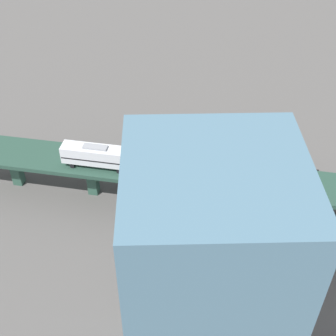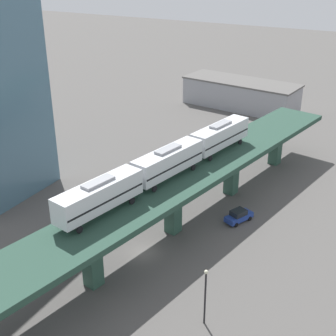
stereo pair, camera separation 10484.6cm
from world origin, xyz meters
TOP-DOWN VIEW (x-y plane):
  - ground_plane at (0.00, 0.00)m, footprint 400.00×400.00m
  - elevated_viaduct at (-0.04, -0.18)m, footprint 26.85×91.80m
  - subway_train at (0.06, 7.21)m, footprint 10.27×37.00m
  - street_car_blue at (8.61, 13.18)m, footprint 3.44×4.75m
  - street_car_black at (7.67, -20.39)m, footprint 2.18×4.51m
  - delivery_truck at (-7.65, 5.84)m, footprint 2.71×7.31m
  - street_lamp at (12.48, -8.05)m, footprint 0.44×0.44m
  - office_tower at (-31.68, 3.99)m, footprint 16.00×16.00m

SIDE VIEW (x-z plane):
  - ground_plane at x=0.00m, z-range 0.00..0.00m
  - street_car_blue at x=8.61m, z-range -0.01..1.88m
  - street_car_black at x=7.67m, z-range -0.01..1.88m
  - delivery_truck at x=-7.65m, z-range 0.16..3.36m
  - street_lamp at x=12.48m, z-range 0.64..7.58m
  - elevated_viaduct at x=-0.04m, z-range 2.78..10.54m
  - subway_train at x=0.06m, z-range 8.07..12.52m
  - office_tower at x=-31.68m, z-range 0.00..36.00m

